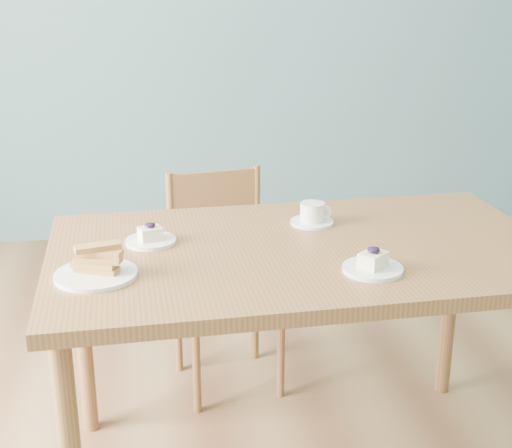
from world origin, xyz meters
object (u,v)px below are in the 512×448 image
cheesecake_plate_far (151,238)px  coffee_cup (313,215)px  dining_chair (224,280)px  cheesecake_plate_near (373,265)px  biscotti_plate (95,267)px  dining_table (301,271)px

cheesecake_plate_far → coffee_cup: (0.50, 0.09, 0.01)m
cheesecake_plate_far → coffee_cup: bearing=10.7°
dining_chair → cheesecake_plate_near: (0.31, -0.78, 0.36)m
biscotti_plate → dining_chair: bearing=60.7°
dining_table → cheesecake_plate_far: size_ratio=10.05×
cheesecake_plate_near → cheesecake_plate_far: (-0.57, 0.30, -0.00)m
dining_chair → cheesecake_plate_far: (-0.26, -0.49, 0.36)m
dining_table → biscotti_plate: size_ratio=6.88×
biscotti_plate → cheesecake_plate_far: bearing=57.9°
cheesecake_plate_near → cheesecake_plate_far: 0.64m
cheesecake_plate_far → coffee_cup: size_ratio=1.09×
dining_chair → cheesecake_plate_far: 0.66m
cheesecake_plate_far → dining_chair: bearing=62.1°
cheesecake_plate_near → coffee_cup: (-0.07, 0.39, 0.01)m
dining_chair → biscotti_plate: bearing=-129.1°
cheesecake_plate_near → biscotti_plate: 0.71m
coffee_cup → cheesecake_plate_far: bearing=-157.9°
cheesecake_plate_far → coffee_cup: 0.51m
dining_table → cheesecake_plate_near: (0.14, -0.21, 0.09)m
biscotti_plate → coffee_cup: bearing=26.6°
dining_chair → cheesecake_plate_far: bearing=-127.7°
dining_table → dining_chair: (-0.17, 0.58, -0.27)m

